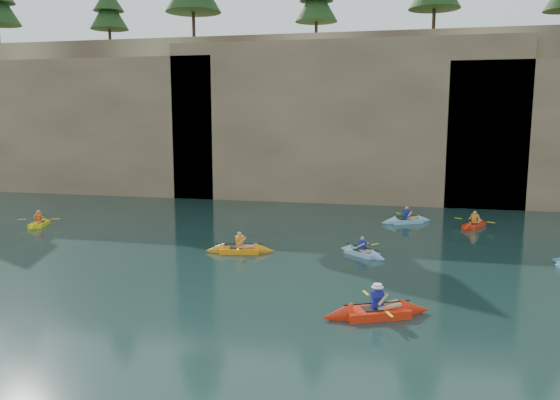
% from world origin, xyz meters
% --- Properties ---
extents(ground, '(160.00, 160.00, 0.00)m').
position_xyz_m(ground, '(0.00, 0.00, 0.00)').
color(ground, black).
rests_on(ground, ground).
extents(cliff, '(70.00, 16.00, 12.00)m').
position_xyz_m(cliff, '(0.00, 30.00, 6.00)').
color(cliff, tan).
rests_on(cliff, ground).
extents(cliff_slab_west, '(26.00, 2.40, 10.56)m').
position_xyz_m(cliff_slab_west, '(-20.00, 22.60, 5.28)').
color(cliff_slab_west, '#947A5A').
rests_on(cliff_slab_west, ground).
extents(cliff_slab_center, '(24.00, 2.40, 11.40)m').
position_xyz_m(cliff_slab_center, '(2.00, 22.60, 5.70)').
color(cliff_slab_center, '#947A5A').
rests_on(cliff_slab_center, ground).
extents(sea_cave_west, '(4.50, 1.00, 4.00)m').
position_xyz_m(sea_cave_west, '(-18.00, 21.95, 2.00)').
color(sea_cave_west, black).
rests_on(sea_cave_west, ground).
extents(sea_cave_center, '(3.50, 1.00, 3.20)m').
position_xyz_m(sea_cave_center, '(-4.00, 21.95, 1.60)').
color(sea_cave_center, black).
rests_on(sea_cave_center, ground).
extents(sea_cave_east, '(5.00, 1.00, 4.50)m').
position_xyz_m(sea_cave_east, '(10.00, 21.95, 2.25)').
color(sea_cave_east, black).
rests_on(sea_cave_east, ground).
extents(main_kayaker, '(3.46, 2.16, 1.28)m').
position_xyz_m(main_kayaker, '(5.68, 0.62, 0.17)').
color(main_kayaker, red).
rests_on(main_kayaker, ground).
extents(kayaker_orange, '(3.16, 2.28, 1.17)m').
position_xyz_m(kayaker_orange, '(-0.64, 7.15, 0.14)').
color(kayaker_orange, orange).
rests_on(kayaker_orange, ground).
extents(kayaker_ltblue_near, '(2.46, 2.13, 1.04)m').
position_xyz_m(kayaker_ltblue_near, '(4.69, 7.89, 0.13)').
color(kayaker_ltblue_near, '#85BFDF').
rests_on(kayaker_ltblue_near, ground).
extents(kayaker_red_far, '(2.00, 3.00, 1.11)m').
position_xyz_m(kayaker_red_far, '(10.19, 15.28, 0.14)').
color(kayaker_red_far, red).
rests_on(kayaker_red_far, ground).
extents(kayaker_yellow, '(2.13, 2.79, 1.11)m').
position_xyz_m(kayaker_yellow, '(-13.14, 10.34, 0.14)').
color(kayaker_yellow, '#FFF315').
rests_on(kayaker_yellow, ground).
extents(kayaker_ltblue_mid, '(3.07, 2.10, 1.18)m').
position_xyz_m(kayaker_ltblue_mid, '(6.59, 15.65, 0.15)').
color(kayaker_ltblue_mid, '#82BDD9').
rests_on(kayaker_ltblue_mid, ground).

